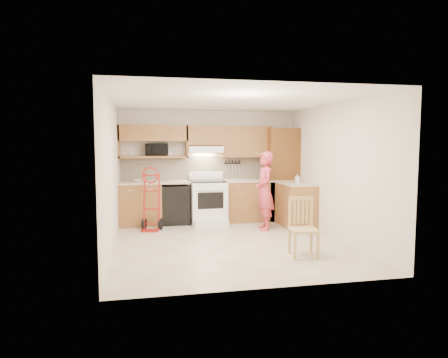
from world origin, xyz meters
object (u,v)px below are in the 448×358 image
object	(u,v)px
range	(209,198)
microwave	(157,150)
hand_truck	(151,202)
dining_chair	(304,227)
person	(265,191)

from	to	relation	value
range	microwave	bearing A→B (deg)	162.54
hand_truck	dining_chair	distance (m)	3.30
hand_truck	dining_chair	world-z (taller)	hand_truck
microwave	person	size ratio (longest dim) A/B	0.31
person	range	bearing A→B (deg)	-124.34
person	hand_truck	world-z (taller)	person
range	hand_truck	size ratio (longest dim) A/B	0.97
range	dining_chair	xyz separation A→B (m)	(1.04, -2.77, -0.11)
range	hand_truck	world-z (taller)	hand_truck
hand_truck	microwave	bearing A→B (deg)	93.80
microwave	hand_truck	xyz separation A→B (m)	(-0.16, -0.75, -1.04)
range	dining_chair	world-z (taller)	range
microwave	hand_truck	world-z (taller)	microwave
range	person	distance (m)	1.31
range	hand_truck	bearing A→B (deg)	-162.14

